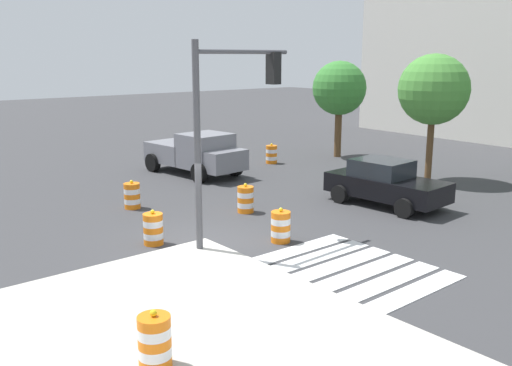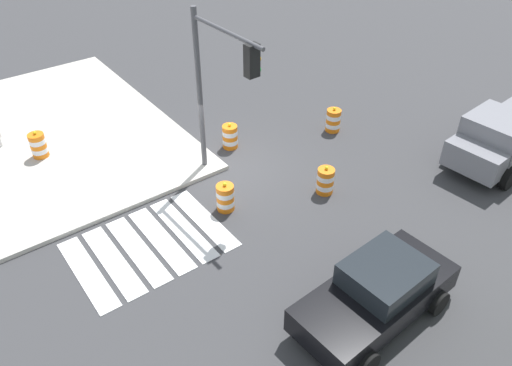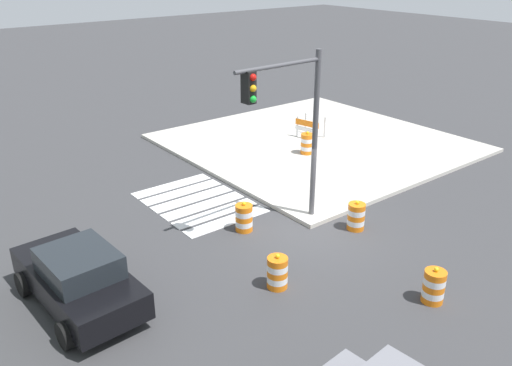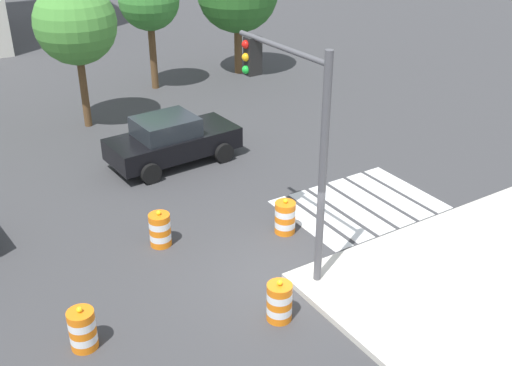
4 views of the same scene
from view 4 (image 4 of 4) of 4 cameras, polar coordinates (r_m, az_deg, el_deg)
The scene contains 10 objects.
ground_plane at distance 15.15m, azimuth 2.38°, elevation -8.79°, with size 120.00×120.00×0.00m, color #38383A.
crosswalk_stripes at distance 18.47m, azimuth 9.50°, elevation -1.97°, with size 4.35×3.20×0.02m.
sports_car at distance 20.70m, azimuth -7.74°, elevation 3.95°, with size 4.40×2.32×1.63m.
traffic_barrel_near_corner at distance 13.71m, azimuth 2.16°, elevation -10.85°, with size 0.56×0.56×1.02m.
traffic_barrel_crosswalk_end at distance 13.48m, azimuth -15.63°, elevation -12.82°, with size 0.56×0.56×1.02m.
traffic_barrel_median_near at distance 16.35m, azimuth -8.81°, elevation -4.25°, with size 0.56×0.56×1.02m.
traffic_barrel_median_far at distance 16.72m, azimuth 2.69°, elevation -3.17°, with size 0.56×0.56×1.02m.
traffic_light_pole at distance 13.94m, azimuth 3.30°, elevation 6.19°, with size 0.47×3.29×5.50m.
street_tree_streetside_mid at distance 23.59m, azimuth -16.25°, elevation 13.84°, with size 2.94×2.94×5.36m.
street_tree_streetside_far at distance 27.51m, azimuth -9.81°, elevation 16.18°, with size 2.57×2.57×5.14m.
Camera 4 is at (-7.05, -10.03, 8.90)m, focal length 43.57 mm.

